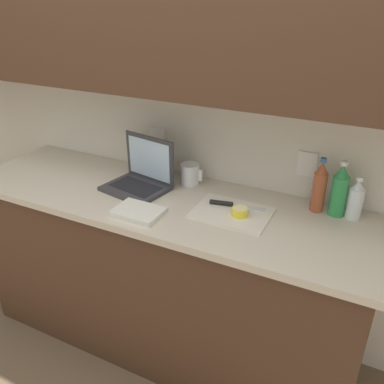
{
  "coord_description": "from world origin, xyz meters",
  "views": [
    {
      "loc": [
        0.92,
        -1.51,
        1.86
      ],
      "look_at": [
        0.18,
        -0.01,
        1.02
      ],
      "focal_mm": 38.0,
      "sensor_mm": 36.0,
      "label": 1
    }
  ],
  "objects_px": {
    "lemon_half_cut": "(240,212)",
    "bottle_green_soda": "(319,187)",
    "knife": "(228,204)",
    "cutting_board": "(232,213)",
    "measuring_cup": "(190,174)",
    "bottle_water_clear": "(356,200)",
    "bottle_oil_tall": "(339,191)",
    "laptop": "(141,176)"
  },
  "relations": [
    {
      "from": "knife",
      "to": "bottle_oil_tall",
      "type": "height_order",
      "value": "bottle_oil_tall"
    },
    {
      "from": "cutting_board",
      "to": "bottle_oil_tall",
      "type": "distance_m",
      "value": 0.48
    },
    {
      "from": "lemon_half_cut",
      "to": "bottle_oil_tall",
      "type": "distance_m",
      "value": 0.45
    },
    {
      "from": "measuring_cup",
      "to": "bottle_oil_tall",
      "type": "bearing_deg",
      "value": 0.33
    },
    {
      "from": "measuring_cup",
      "to": "laptop",
      "type": "bearing_deg",
      "value": -144.34
    },
    {
      "from": "lemon_half_cut",
      "to": "knife",
      "type": "bearing_deg",
      "value": 143.33
    },
    {
      "from": "bottle_green_soda",
      "to": "bottle_water_clear",
      "type": "xyz_separation_m",
      "value": [
        0.16,
        -0.0,
        -0.03
      ]
    },
    {
      "from": "laptop",
      "to": "bottle_green_soda",
      "type": "distance_m",
      "value": 0.87
    },
    {
      "from": "laptop",
      "to": "measuring_cup",
      "type": "xyz_separation_m",
      "value": [
        0.21,
        0.15,
        -0.01
      ]
    },
    {
      "from": "laptop",
      "to": "lemon_half_cut",
      "type": "bearing_deg",
      "value": 3.84
    },
    {
      "from": "measuring_cup",
      "to": "cutting_board",
      "type": "bearing_deg",
      "value": -32.2
    },
    {
      "from": "bottle_green_soda",
      "to": "bottle_water_clear",
      "type": "relative_size",
      "value": 1.29
    },
    {
      "from": "cutting_board",
      "to": "bottle_water_clear",
      "type": "xyz_separation_m",
      "value": [
        0.5,
        0.2,
        0.09
      ]
    },
    {
      "from": "knife",
      "to": "bottle_water_clear",
      "type": "distance_m",
      "value": 0.56
    },
    {
      "from": "knife",
      "to": "cutting_board",
      "type": "bearing_deg",
      "value": -59.63
    },
    {
      "from": "cutting_board",
      "to": "bottle_green_soda",
      "type": "distance_m",
      "value": 0.41
    },
    {
      "from": "laptop",
      "to": "bottle_water_clear",
      "type": "relative_size",
      "value": 1.73
    },
    {
      "from": "knife",
      "to": "bottle_water_clear",
      "type": "xyz_separation_m",
      "value": [
        0.54,
        0.16,
        0.07
      ]
    },
    {
      "from": "knife",
      "to": "bottle_green_soda",
      "type": "height_order",
      "value": "bottle_green_soda"
    },
    {
      "from": "bottle_oil_tall",
      "to": "lemon_half_cut",
      "type": "bearing_deg",
      "value": -150.32
    },
    {
      "from": "laptop",
      "to": "measuring_cup",
      "type": "relative_size",
      "value": 2.9
    },
    {
      "from": "laptop",
      "to": "bottle_oil_tall",
      "type": "relative_size",
      "value": 1.34
    },
    {
      "from": "knife",
      "to": "bottle_water_clear",
      "type": "relative_size",
      "value": 1.3
    },
    {
      "from": "knife",
      "to": "measuring_cup",
      "type": "height_order",
      "value": "measuring_cup"
    },
    {
      "from": "knife",
      "to": "bottle_green_soda",
      "type": "distance_m",
      "value": 0.42
    },
    {
      "from": "cutting_board",
      "to": "bottle_oil_tall",
      "type": "bearing_deg",
      "value": 25.44
    },
    {
      "from": "lemon_half_cut",
      "to": "bottle_green_soda",
      "type": "height_order",
      "value": "bottle_green_soda"
    },
    {
      "from": "bottle_water_clear",
      "to": "measuring_cup",
      "type": "relative_size",
      "value": 1.68
    },
    {
      "from": "lemon_half_cut",
      "to": "measuring_cup",
      "type": "height_order",
      "value": "measuring_cup"
    },
    {
      "from": "cutting_board",
      "to": "measuring_cup",
      "type": "relative_size",
      "value": 2.9
    },
    {
      "from": "bottle_water_clear",
      "to": "bottle_oil_tall",
      "type": "bearing_deg",
      "value": 180.0
    },
    {
      "from": "bottle_water_clear",
      "to": "lemon_half_cut",
      "type": "bearing_deg",
      "value": -154.42
    },
    {
      "from": "laptop",
      "to": "cutting_board",
      "type": "bearing_deg",
      "value": 5.05
    },
    {
      "from": "lemon_half_cut",
      "to": "bottle_green_soda",
      "type": "relative_size",
      "value": 0.29
    },
    {
      "from": "bottle_green_soda",
      "to": "bottle_oil_tall",
      "type": "height_order",
      "value": "same"
    },
    {
      "from": "lemon_half_cut",
      "to": "measuring_cup",
      "type": "bearing_deg",
      "value": 149.01
    },
    {
      "from": "lemon_half_cut",
      "to": "measuring_cup",
      "type": "xyz_separation_m",
      "value": [
        -0.36,
        0.21,
        0.03
      ]
    },
    {
      "from": "bottle_oil_tall",
      "to": "measuring_cup",
      "type": "distance_m",
      "value": 0.74
    },
    {
      "from": "knife",
      "to": "lemon_half_cut",
      "type": "height_order",
      "value": "lemon_half_cut"
    },
    {
      "from": "laptop",
      "to": "bottle_water_clear",
      "type": "bearing_deg",
      "value": 19.05
    },
    {
      "from": "bottle_oil_tall",
      "to": "measuring_cup",
      "type": "xyz_separation_m",
      "value": [
        -0.74,
        -0.0,
        -0.06
      ]
    },
    {
      "from": "lemon_half_cut",
      "to": "bottle_green_soda",
      "type": "bearing_deg",
      "value": 36.38
    }
  ]
}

